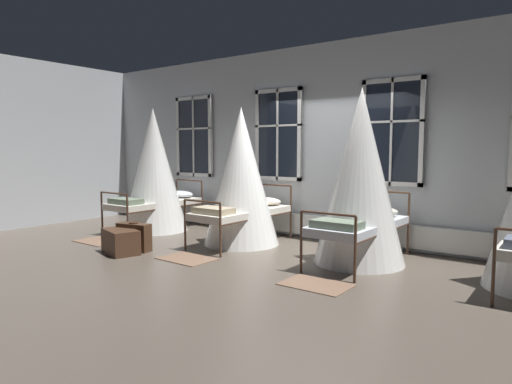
{
  "coord_description": "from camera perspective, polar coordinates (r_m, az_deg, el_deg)",
  "views": [
    {
      "loc": [
        3.62,
        -5.81,
        1.62
      ],
      "look_at": [
        -0.8,
        0.21,
        0.9
      ],
      "focal_mm": 31.84,
      "sensor_mm": 36.0,
      "label": 1
    }
  ],
  "objects": [
    {
      "name": "rug_second",
      "position": [
        6.82,
        -8.68,
        -8.28
      ],
      "size": [
        0.82,
        0.58,
        0.01
      ],
      "primitive_type": "cube",
      "rotation": [
        0.0,
        0.0,
        -0.03
      ],
      "color": "brown",
      "rests_on": "ground"
    },
    {
      "name": "window_bank",
      "position": [
        7.98,
        9.17,
        1.04
      ],
      "size": [
        7.48,
        0.1,
        2.65
      ],
      "color": "black",
      "rests_on": "ground"
    },
    {
      "name": "back_wall_with_windows",
      "position": [
        8.06,
        9.64,
        6.12
      ],
      "size": [
        11.39,
        0.1,
        3.44
      ],
      "primitive_type": "cube",
      "color": "silver",
      "rests_on": "ground"
    },
    {
      "name": "suitcase_dark",
      "position": [
        7.48,
        -15.08,
        -5.48
      ],
      "size": [
        0.59,
        0.31,
        0.47
      ],
      "rotation": [
        0.0,
        0.0,
        0.2
      ],
      "color": "#472D1E",
      "rests_on": "ground"
    },
    {
      "name": "ground",
      "position": [
        7.03,
        4.27,
        -7.86
      ],
      "size": [
        20.77,
        20.77,
        0.0
      ],
      "primitive_type": "plane",
      "color": "brown"
    },
    {
      "name": "travel_trunk",
      "position": [
        7.36,
        -16.64,
        -5.98
      ],
      "size": [
        0.73,
        0.57,
        0.38
      ],
      "primitive_type": "cube",
      "rotation": [
        0.0,
        0.0,
        -0.3
      ],
      "color": "#472D1E",
      "rests_on": "ground"
    },
    {
      "name": "cot_second",
      "position": [
        7.66,
        -1.85,
        1.74
      ],
      "size": [
        1.28,
        1.95,
        2.31
      ],
      "rotation": [
        0.0,
        0.0,
        1.54
      ],
      "color": "#4C3323",
      "rests_on": "ground"
    },
    {
      "name": "rug_third",
      "position": [
        5.57,
        7.59,
        -11.45
      ],
      "size": [
        0.81,
        0.57,
        0.01
      ],
      "primitive_type": "cube",
      "rotation": [
        0.0,
        0.0,
        -0.01
      ],
      "color": "brown",
      "rests_on": "ground"
    },
    {
      "name": "cot_third",
      "position": [
        6.52,
        12.98,
        1.59
      ],
      "size": [
        1.28,
        1.94,
        2.46
      ],
      "rotation": [
        0.0,
        0.0,
        1.56
      ],
      "color": "#4C3323",
      "rests_on": "ground"
    },
    {
      "name": "cot_first",
      "position": [
        9.15,
        -12.68,
        2.51
      ],
      "size": [
        1.28,
        1.94,
        2.41
      ],
      "rotation": [
        0.0,
        0.0,
        1.56
      ],
      "color": "#4C3323",
      "rests_on": "ground"
    },
    {
      "name": "rug_first",
      "position": [
        8.45,
        -19.14,
        -5.84
      ],
      "size": [
        0.81,
        0.57,
        0.01
      ],
      "primitive_type": "cube",
      "rotation": [
        0.0,
        0.0,
        -0.01
      ],
      "color": "brown",
      "rests_on": "ground"
    },
    {
      "name": "end_wall_left",
      "position": [
        10.24,
        -29.27,
        5.35
      ],
      "size": [
        0.1,
        6.78,
        3.44
      ],
      "primitive_type": "cube",
      "color": "silver",
      "rests_on": "ground"
    }
  ]
}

